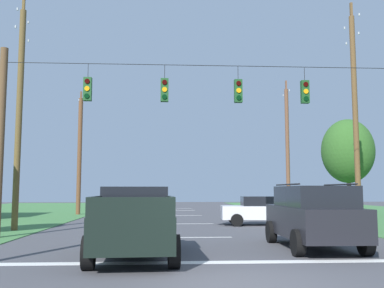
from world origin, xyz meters
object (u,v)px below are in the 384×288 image
object	(u,v)px
utility_pole_far_left	(80,154)
tree_roadside_left	(348,151)
distant_car_crossing_white	(262,210)
suv_black	(313,215)
overhead_signal_span	(203,132)
utility_pole_far_right	(288,149)
utility_pole_mid_right	(355,113)
utility_pole_mid_left	(19,111)
pickup_truck	(134,222)

from	to	relation	value
utility_pole_far_left	tree_roadside_left	distance (m)	19.87
distant_car_crossing_white	utility_pole_far_left	bearing A→B (deg)	138.38
suv_black	distant_car_crossing_white	distance (m)	9.49
overhead_signal_span	utility_pole_far_right	world-z (taller)	utility_pole_far_right
distant_car_crossing_white	tree_roadside_left	xyz separation A→B (m)	(7.82, 7.08, 3.83)
utility_pole_mid_right	tree_roadside_left	world-z (taller)	utility_pole_mid_right
tree_roadside_left	suv_black	bearing A→B (deg)	-116.39
distant_car_crossing_white	utility_pole_mid_left	distance (m)	13.19
utility_pole_far_left	distant_car_crossing_white	bearing A→B (deg)	-41.62
distant_car_crossing_white	utility_pole_mid_right	size ratio (longest dim) A/B	0.38
overhead_signal_span	utility_pole_mid_left	bearing A→B (deg)	159.25
distant_car_crossing_white	utility_pole_far_left	distance (m)	16.18
overhead_signal_span	utility_pole_mid_right	distance (m)	8.98
utility_pole_far_right	tree_roadside_left	distance (m)	4.68
suv_black	utility_pole_far_left	size ratio (longest dim) A/B	0.51
utility_pole_far_left	tree_roadside_left	xyz separation A→B (m)	(19.58, -3.37, 0.03)
distant_car_crossing_white	pickup_truck	bearing A→B (deg)	-118.82
pickup_truck	utility_pole_mid_left	distance (m)	11.14
utility_pole_far_right	suv_black	bearing A→B (deg)	-103.51
suv_black	distant_car_crossing_white	bearing A→B (deg)	87.61
distant_car_crossing_white	tree_roadside_left	distance (m)	11.22
overhead_signal_span	distant_car_crossing_white	size ratio (longest dim) A/B	3.71
suv_black	pickup_truck	bearing A→B (deg)	-166.05
pickup_truck	distant_car_crossing_white	world-z (taller)	pickup_truck
distant_car_crossing_white	utility_pole_far_left	xyz separation A→B (m)	(-11.76, 10.45, 3.79)
utility_pole_mid_right	suv_black	bearing A→B (deg)	-123.07
utility_pole_far_right	utility_pole_mid_left	size ratio (longest dim) A/B	0.95
utility_pole_mid_right	tree_roadside_left	size ratio (longest dim) A/B	1.66
utility_pole_mid_left	tree_roadside_left	xyz separation A→B (m)	(19.83, 9.77, -0.92)
distant_car_crossing_white	utility_pole_far_left	size ratio (longest dim) A/B	0.46
utility_pole_far_left	tree_roadside_left	bearing A→B (deg)	-9.76
pickup_truck	utility_pole_mid_left	xyz separation A→B (m)	(-6.04, 8.17, 4.57)
overhead_signal_span	utility_pole_far_left	xyz separation A→B (m)	(-8.12, 16.31, 0.40)
tree_roadside_left	utility_pole_mid_right	bearing A→B (deg)	-110.45
utility_pole_far_left	pickup_truck	bearing A→B (deg)	-74.81
overhead_signal_span	distant_car_crossing_white	world-z (taller)	overhead_signal_span
utility_pole_far_right	distant_car_crossing_white	bearing A→B (deg)	-113.04
distant_car_crossing_white	utility_pole_mid_left	bearing A→B (deg)	-167.38
pickup_truck	utility_pole_far_left	bearing A→B (deg)	105.19
utility_pole_mid_right	utility_pole_far_left	distance (m)	20.50
suv_black	tree_roadside_left	world-z (taller)	tree_roadside_left
distant_car_crossing_white	utility_pole_mid_left	world-z (taller)	utility_pole_mid_left
utility_pole_mid_left	utility_pole_far_left	size ratio (longest dim) A/B	1.17
pickup_truck	tree_roadside_left	distance (m)	22.92
pickup_truck	utility_pole_far_right	world-z (taller)	utility_pole_far_right
distant_car_crossing_white	tree_roadside_left	bearing A→B (deg)	42.16
pickup_truck	distant_car_crossing_white	bearing A→B (deg)	61.18
suv_black	utility_pole_mid_right	world-z (taller)	utility_pole_mid_right
distant_car_crossing_white	utility_pole_mid_right	xyz separation A→B (m)	(4.39, -2.13, 4.93)
utility_pole_far_right	tree_roadside_left	bearing A→B (deg)	-41.29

